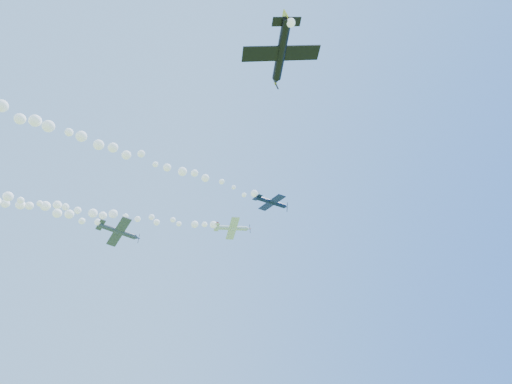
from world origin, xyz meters
name	(u,v)px	position (x,y,z in m)	size (l,w,h in m)	color
plane_white	(232,228)	(4.59, 8.96, 48.76)	(7.17, 7.60, 1.99)	silver
smoke_trail_white	(1,202)	(-35.25, 15.89, 48.44)	(75.52, 15.30, 3.02)	white
plane_navy	(272,202)	(8.44, -0.72, 48.88)	(6.82, 7.04, 2.09)	#0D163C
smoke_trail_navy	(43,124)	(-28.85, -5.18, 48.67)	(70.55, 10.63, 2.70)	white
plane_grey	(119,231)	(-15.13, 11.61, 44.60)	(7.76, 8.17, 2.54)	#373D50
plane_black	(281,52)	(-6.45, -36.41, 33.38)	(6.57, 6.30, 2.11)	black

